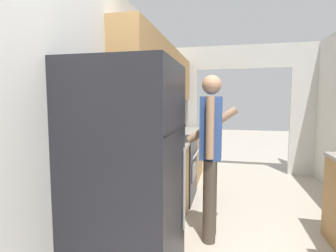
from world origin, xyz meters
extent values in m
cube|color=silver|center=(-1.37, 1.51, 1.25)|extent=(0.06, 6.62, 2.50)
cube|color=#B2844C|center=(-1.18, 2.58, 1.81)|extent=(0.32, 3.05, 0.75)
cube|color=silver|center=(-1.22, 4.25, 1.02)|extent=(0.65, 0.06, 2.05)
cube|color=silver|center=(1.22, 4.25, 1.02)|extent=(0.65, 0.06, 2.05)
cube|color=silver|center=(0.00, 4.25, 2.27)|extent=(3.09, 0.06, 0.45)
cube|color=#B2844C|center=(-1.04, 1.60, 0.43)|extent=(0.60, 1.10, 0.85)
cube|color=gray|center=(-1.04, 1.60, 0.87)|extent=(0.62, 1.12, 0.03)
cube|color=#B2844C|center=(-1.04, 3.52, 0.43)|extent=(0.60, 1.17, 0.85)
cube|color=gray|center=(-1.04, 3.52, 0.87)|extent=(0.62, 1.19, 0.03)
cube|color=#9EA3A8|center=(-1.04, 1.51, 0.89)|extent=(0.42, 0.44, 0.00)
cube|color=black|center=(-0.98, 0.64, 0.85)|extent=(0.73, 0.78, 1.70)
cube|color=black|center=(-0.61, 0.64, 1.22)|extent=(0.01, 0.74, 0.01)
cylinder|color=#99999E|center=(-0.60, 0.89, 0.71)|extent=(0.02, 0.02, 0.68)
cube|color=black|center=(-1.03, 2.54, 0.44)|extent=(0.62, 0.78, 0.89)
cube|color=black|center=(-0.72, 2.54, 0.44)|extent=(0.01, 0.53, 0.27)
cylinder|color=#B7B7BC|center=(-0.70, 2.54, 0.67)|extent=(0.02, 0.62, 0.02)
cube|color=black|center=(-1.32, 2.54, 0.96)|extent=(0.04, 0.78, 0.14)
cylinder|color=#232328|center=(-0.91, 2.37, 0.88)|extent=(0.16, 0.16, 0.01)
cylinder|color=#232328|center=(-0.91, 2.71, 0.88)|extent=(0.16, 0.16, 0.01)
cylinder|color=#232328|center=(-1.16, 2.37, 0.88)|extent=(0.16, 0.16, 0.01)
cylinder|color=#232328|center=(-1.16, 2.71, 0.88)|extent=(0.16, 0.16, 0.01)
cylinder|color=#4C4238|center=(-0.43, 1.42, 0.42)|extent=(0.13, 0.13, 0.84)
cylinder|color=#4C4238|center=(-0.43, 1.59, 0.42)|extent=(0.13, 0.13, 0.84)
cube|color=#335193|center=(-0.43, 1.51, 1.15)|extent=(0.21, 0.21, 0.63)
cylinder|color=tan|center=(-0.43, 1.36, 1.17)|extent=(0.08, 0.08, 0.60)
cylinder|color=tan|center=(-0.43, 1.65, 1.17)|extent=(0.54, 0.09, 0.41)
sphere|color=tan|center=(-0.43, 1.51, 1.58)|extent=(0.19, 0.19, 0.19)
cube|color=#B7B7BC|center=(-1.13, 3.29, 0.89)|extent=(0.14, 0.21, 0.00)
cube|color=black|center=(-1.13, 3.13, 0.90)|extent=(0.08, 0.11, 0.02)
camera|label=1|loc=(-0.27, -1.14, 1.43)|focal=28.00mm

